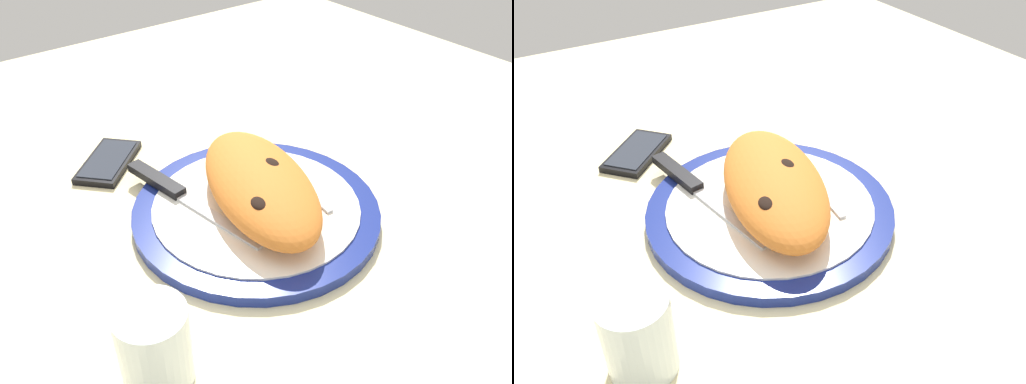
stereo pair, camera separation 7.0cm
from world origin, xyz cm
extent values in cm
cube|color=beige|center=(0.00, 0.00, -1.50)|extent=(150.00, 150.00, 3.00)
cylinder|color=navy|center=(0.00, 0.00, 0.78)|extent=(32.82, 32.82, 1.56)
cylinder|color=white|center=(0.00, 0.00, 1.71)|extent=(27.52, 27.52, 0.30)
ellipsoid|color=orange|center=(-0.15, -0.65, 4.78)|extent=(29.45, 20.26, 5.84)
ellipsoid|color=black|center=(-5.13, 3.51, 6.78)|extent=(3.46, 3.00, 1.01)
ellipsoid|color=black|center=(0.46, -2.39, 7.18)|extent=(3.36, 2.65, 1.07)
cube|color=silver|center=(-1.64, -7.17, 2.06)|extent=(11.75, 2.37, 0.40)
cube|color=silver|center=(6.16, -8.16, 2.06)|extent=(4.25, 2.69, 0.40)
cube|color=silver|center=(0.05, 5.88, 2.06)|extent=(14.75, 4.00, 0.40)
cube|color=black|center=(12.48, 7.95, 2.46)|extent=(10.70, 3.70, 1.20)
cube|color=black|center=(23.63, 10.24, 0.50)|extent=(12.86, 13.15, 1.00)
cube|color=#2D333D|center=(23.63, 10.24, 1.08)|extent=(11.18, 11.44, 0.16)
cylinder|color=silver|center=(-14.14, 22.78, 4.65)|extent=(6.83, 6.83, 9.29)
cylinder|color=silver|center=(-14.14, 22.78, 2.10)|extent=(6.29, 6.29, 3.79)
camera|label=1|loc=(-44.38, 34.52, 44.98)|focal=37.50mm
camera|label=2|loc=(-48.30, 28.78, 44.98)|focal=37.50mm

